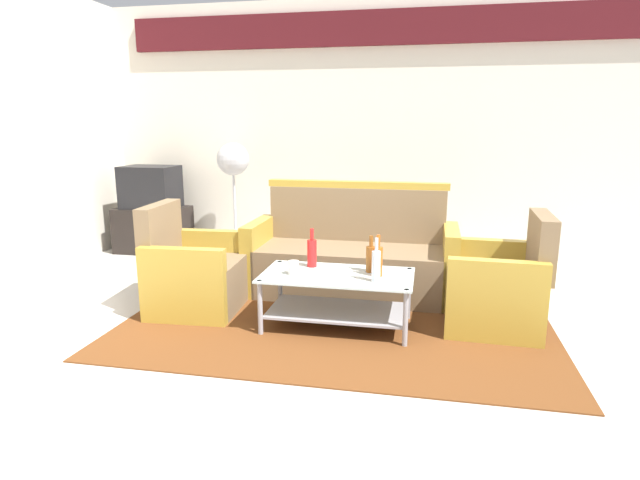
{
  "coord_description": "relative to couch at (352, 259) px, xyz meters",
  "views": [
    {
      "loc": [
        0.52,
        -3.0,
        1.5
      ],
      "look_at": [
        -0.24,
        0.69,
        0.65
      ],
      "focal_mm": 29.65,
      "sensor_mm": 36.0,
      "label": 1
    }
  ],
  "objects": [
    {
      "name": "wall_back",
      "position": [
        0.11,
        1.58,
        1.16
      ],
      "size": [
        6.52,
        0.19,
        2.8
      ],
      "color": "silver",
      "rests_on": "ground"
    },
    {
      "name": "tv_stand",
      "position": [
        -2.5,
        1.08,
        -0.06
      ],
      "size": [
        0.8,
        0.5,
        0.52
      ],
      "primitive_type": "cube",
      "color": "black",
      "rests_on": "ground"
    },
    {
      "name": "couch",
      "position": [
        0.0,
        0.0,
        0.0
      ],
      "size": [
        1.8,
        0.75,
        0.96
      ],
      "rotation": [
        0.0,
        0.0,
        3.14
      ],
      "color": "#7F6647",
      "rests_on": "rug"
    },
    {
      "name": "bottle_brown",
      "position": [
        0.24,
        -0.71,
        0.2
      ],
      "size": [
        0.07,
        0.07,
        0.27
      ],
      "color": "brown",
      "rests_on": "coffee_table"
    },
    {
      "name": "coffee_table",
      "position": [
        0.01,
        -0.82,
        -0.04
      ],
      "size": [
        1.1,
        0.6,
        0.4
      ],
      "color": "silver",
      "rests_on": "rug"
    },
    {
      "name": "ground_plane",
      "position": [
        0.11,
        -1.47,
        -0.32
      ],
      "size": [
        14.0,
        14.0,
        0.0
      ],
      "primitive_type": "plane",
      "color": "beige"
    },
    {
      "name": "pedestal_fan",
      "position": [
        -1.5,
        1.13,
        0.7
      ],
      "size": [
        0.36,
        0.36,
        1.27
      ],
      "color": "#2D2D33",
      "rests_on": "ground"
    },
    {
      "name": "cup",
      "position": [
        -0.3,
        -0.89,
        0.14
      ],
      "size": [
        0.08,
        0.08,
        0.1
      ],
      "primitive_type": "cylinder",
      "color": "silver",
      "rests_on": "coffee_table"
    },
    {
      "name": "television",
      "position": [
        -2.5,
        1.08,
        0.44
      ],
      "size": [
        0.61,
        0.46,
        0.48
      ],
      "rotation": [
        0.0,
        0.0,
        3.12
      ],
      "color": "black",
      "rests_on": "tv_stand"
    },
    {
      "name": "rug",
      "position": [
        -0.01,
        -0.68,
        -0.31
      ],
      "size": [
        3.18,
        2.15,
        0.01
      ],
      "primitive_type": "cube",
      "color": "brown",
      "rests_on": "ground"
    },
    {
      "name": "bottle_orange",
      "position": [
        0.3,
        -0.81,
        0.21
      ],
      "size": [
        0.07,
        0.07,
        0.3
      ],
      "color": "#D85919",
      "rests_on": "coffee_table"
    },
    {
      "name": "armchair_left",
      "position": [
        -1.19,
        -0.66,
        -0.03
      ],
      "size": [
        0.74,
        0.8,
        0.85
      ],
      "rotation": [
        0.0,
        0.0,
        -1.51
      ],
      "color": "#7F6647",
      "rests_on": "rug"
    },
    {
      "name": "bottle_clear",
      "position": [
        0.3,
        -0.94,
        0.21
      ],
      "size": [
        0.06,
        0.06,
        0.31
      ],
      "color": "silver",
      "rests_on": "coffee_table"
    },
    {
      "name": "bottle_red",
      "position": [
        -0.22,
        -0.66,
        0.21
      ],
      "size": [
        0.07,
        0.07,
        0.3
      ],
      "color": "red",
      "rests_on": "coffee_table"
    },
    {
      "name": "armchair_right",
      "position": [
        1.17,
        -0.56,
        -0.03
      ],
      "size": [
        0.73,
        0.79,
        0.85
      ],
      "rotation": [
        0.0,
        0.0,
        1.53
      ],
      "color": "#7F6647",
      "rests_on": "rug"
    }
  ]
}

